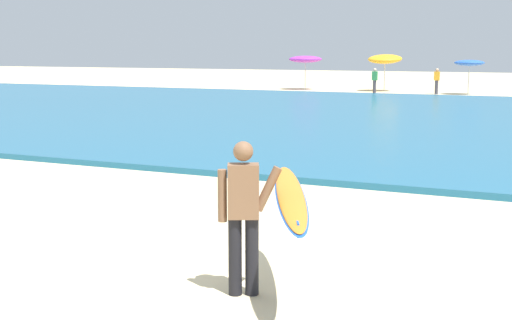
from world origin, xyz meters
name	(u,v)px	position (x,y,z in m)	size (l,w,h in m)	color
ground_plane	(121,256)	(0.00, 0.00, 0.00)	(160.00, 160.00, 0.00)	beige
sea	(424,119)	(0.00, 19.69, 0.07)	(120.00, 28.00, 0.14)	#1E6084
surfer_with_board	(267,204)	(2.35, -0.54, 1.04)	(1.45, 2.54, 1.73)	black
beach_umbrella_0	(305,59)	(-11.67, 37.59, 2.05)	(2.24, 2.24, 2.30)	beige
beach_umbrella_1	(385,59)	(-6.31, 38.06, 2.09)	(2.20, 2.24, 2.49)	beige
beach_umbrella_2	(469,63)	(-0.77, 36.64, 1.91)	(1.78, 1.79, 2.10)	beige
beachgoer_near_row_left	(437,80)	(-2.61, 36.31, 0.84)	(0.32, 0.20, 1.58)	#383842
beachgoer_near_row_mid	(375,80)	(-6.11, 34.93, 0.84)	(0.32, 0.20, 1.58)	#383842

